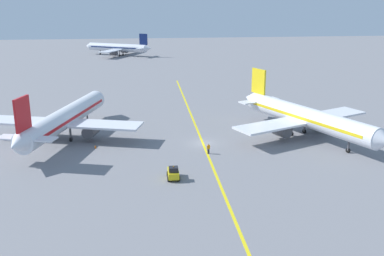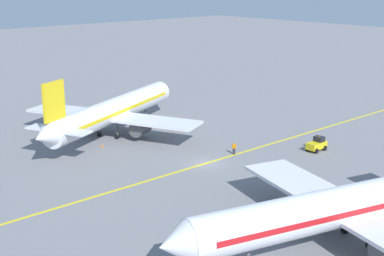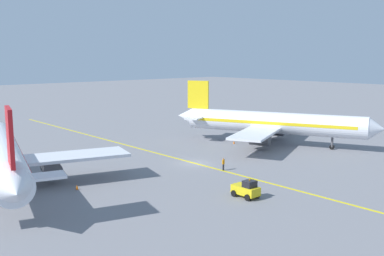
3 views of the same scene
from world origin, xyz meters
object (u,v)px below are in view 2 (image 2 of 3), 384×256
at_px(airplane_adjacent_stand, 113,111).
at_px(traffic_cone_mid_apron, 329,204).
at_px(airplane_at_gate, 346,206).
at_px(baggage_tug_white, 317,144).
at_px(ground_crew_worker, 234,148).
at_px(traffic_cone_near_nose, 102,145).

height_order(airplane_adjacent_stand, traffic_cone_mid_apron, airplane_adjacent_stand).
relative_size(airplane_at_gate, baggage_tug_white, 11.55).
bearing_deg(ground_crew_worker, airplane_adjacent_stand, 20.25).
distance_m(traffic_cone_near_nose, traffic_cone_mid_apron, 33.83).
bearing_deg(baggage_tug_white, airplane_at_gate, 130.46).
relative_size(airplane_adjacent_stand, traffic_cone_mid_apron, 61.17).
bearing_deg(ground_crew_worker, airplane_at_gate, 155.46).
bearing_deg(traffic_cone_near_nose, traffic_cone_mid_apron, -168.59).
bearing_deg(traffic_cone_near_nose, ground_crew_worker, -141.43).
height_order(airplane_at_gate, airplane_adjacent_stand, same).
bearing_deg(airplane_at_gate, traffic_cone_near_nose, 0.83).
distance_m(ground_crew_worker, traffic_cone_mid_apron, 19.22).
height_order(airplane_adjacent_stand, ground_crew_worker, airplane_adjacent_stand).
distance_m(airplane_adjacent_stand, traffic_cone_mid_apron, 37.50).
bearing_deg(airplane_adjacent_stand, airplane_at_gate, 174.46).
bearing_deg(airplane_at_gate, traffic_cone_mid_apron, -47.06).
relative_size(airplane_at_gate, ground_crew_worker, 20.77).
distance_m(baggage_tug_white, traffic_cone_near_nose, 30.05).
height_order(airplane_at_gate, traffic_cone_near_nose, airplane_at_gate).
xyz_separation_m(airplane_adjacent_stand, traffic_cone_mid_apron, (-37.29, -1.96, -3.43)).
bearing_deg(airplane_adjacent_stand, ground_crew_worker, -159.75).
xyz_separation_m(airplane_adjacent_stand, baggage_tug_white, (-25.25, -16.64, -2.81)).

